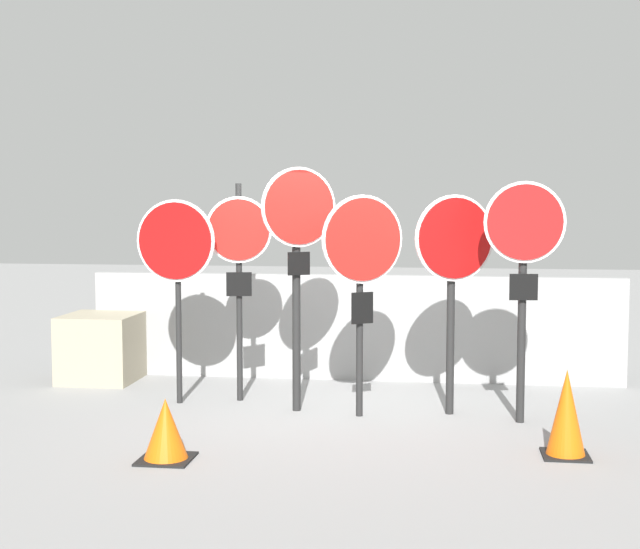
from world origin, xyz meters
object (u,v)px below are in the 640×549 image
Objects in this scene: stop_sign_3 at (362,259)px; traffic_cone_1 at (166,430)px; stop_sign_2 at (298,242)px; stop_sign_4 at (454,260)px; stop_sign_0 at (176,253)px; stop_sign_5 at (524,255)px; traffic_cone_0 at (566,413)px; storage_crate at (101,348)px; stop_sign_1 at (239,251)px.

stop_sign_3 reaches higher than traffic_cone_1.
stop_sign_2 reaches higher than traffic_cone_1.
traffic_cone_1 is (-2.44, -1.95, -1.34)m from stop_sign_4.
stop_sign_4 is at bearing 3.52° from stop_sign_0.
stop_sign_5 is 1.74m from traffic_cone_0.
traffic_cone_1 is (-3.11, -1.69, -1.42)m from stop_sign_5.
stop_sign_4 is 0.73m from stop_sign_5.
storage_crate reaches higher than traffic_cone_0.
stop_sign_0 is at bearing -172.57° from stop_sign_1.
stop_sign_5 is at bearing 104.26° from traffic_cone_0.
stop_sign_2 is 1.61m from stop_sign_4.
traffic_cone_1 is 0.59× the size of storage_crate.
stop_sign_1 is 3.14× the size of traffic_cone_0.
stop_sign_5 reaches higher than stop_sign_3.
stop_sign_1 is 3.90m from traffic_cone_0.
stop_sign_0 is 0.93× the size of stop_sign_5.
stop_sign_1 is 1.49m from stop_sign_3.
stop_sign_5 is 3.82m from traffic_cone_1.
stop_sign_4 is 0.95× the size of stop_sign_5.
traffic_cone_1 is at bearing -156.88° from stop_sign_5.
stop_sign_2 is at bearing 152.81° from traffic_cone_0.
traffic_cone_1 is at bearing -104.65° from stop_sign_1.
stop_sign_5 is at bearing -0.22° from stop_sign_0.
stop_sign_3 is (1.40, -0.53, -0.04)m from stop_sign_1.
storage_crate is (-1.81, 3.15, 0.15)m from traffic_cone_1.
stop_sign_1 is at bearing 145.17° from stop_sign_4.
stop_sign_2 is (0.72, -0.38, 0.12)m from stop_sign_1.
stop_sign_4 is 2.53× the size of storage_crate.
stop_sign_1 is 2.47m from storage_crate.
traffic_cone_0 is at bearing -82.06° from stop_sign_4.
stop_sign_4 is at bearing 124.89° from traffic_cone_0.
stop_sign_0 is 1.37m from stop_sign_2.
stop_sign_4 is 3.40m from traffic_cone_1.
stop_sign_3 is 0.95× the size of stop_sign_5.
stop_sign_5 is 3.14× the size of traffic_cone_0.
stop_sign_0 reaches higher than traffic_cone_0.
stop_sign_0 is at bearing 159.34° from traffic_cone_0.
stop_sign_5 is 4.49× the size of traffic_cone_1.
traffic_cone_0 is at bearing -81.09° from stop_sign_5.
stop_sign_1 is at bearing 127.31° from stop_sign_3.
stop_sign_5 reaches higher than traffic_cone_1.
traffic_cone_0 reaches higher than traffic_cone_1.
stop_sign_4 reaches higher than stop_sign_0.
stop_sign_2 is 1.13× the size of stop_sign_4.
stop_sign_4 is (0.92, 0.21, -0.02)m from stop_sign_3.
stop_sign_0 is 2.91× the size of traffic_cone_0.
stop_sign_0 is 4.37m from traffic_cone_0.
stop_sign_5 is at bearing -48.12° from stop_sign_4.
stop_sign_3 is at bearing 148.28° from traffic_cone_0.
stop_sign_3 is at bearing 172.96° from stop_sign_5.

